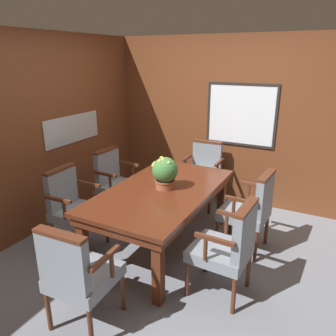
{
  "coord_description": "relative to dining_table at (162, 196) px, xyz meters",
  "views": [
    {
      "loc": [
        1.6,
        -2.84,
        2.15
      ],
      "look_at": [
        -0.04,
        0.3,
        0.94
      ],
      "focal_mm": 35.0,
      "sensor_mm": 36.0,
      "label": 1
    }
  ],
  "objects": [
    {
      "name": "wall_back",
      "position": [
        0.05,
        1.72,
        0.58
      ],
      "size": [
        7.2,
        0.08,
        2.45
      ],
      "color": "brown",
      "rests_on": "ground_plane"
    },
    {
      "name": "chair_head_far",
      "position": [
        -0.03,
        1.35,
        -0.12
      ],
      "size": [
        0.54,
        0.53,
        0.96
      ],
      "rotation": [
        0.0,
        0.0,
        0.02
      ],
      "color": "#562B19",
      "rests_on": "ground_plane"
    },
    {
      "name": "chair_left_near",
      "position": [
        -0.92,
        -0.46,
        -0.12
      ],
      "size": [
        0.53,
        0.55,
        0.96
      ],
      "rotation": [
        0.0,
        0.0,
        1.61
      ],
      "color": "#562B19",
      "rests_on": "ground_plane"
    },
    {
      "name": "dining_table",
      "position": [
        0.0,
        0.0,
        0.0
      ],
      "size": [
        1.07,
        1.93,
        0.74
      ],
      "color": "#562614",
      "rests_on": "ground_plane"
    },
    {
      "name": "chair_right_near",
      "position": [
        0.93,
        -0.45,
        -0.12
      ],
      "size": [
        0.54,
        0.55,
        0.96
      ],
      "rotation": [
        0.0,
        0.0,
        -1.62
      ],
      "color": "#562B19",
      "rests_on": "ground_plane"
    },
    {
      "name": "chair_left_far",
      "position": [
        -0.95,
        0.41,
        -0.12
      ],
      "size": [
        0.54,
        0.55,
        0.96
      ],
      "rotation": [
        0.0,
        0.0,
        1.53
      ],
      "color": "#562B19",
      "rests_on": "ground_plane"
    },
    {
      "name": "chair_head_near",
      "position": [
        -0.01,
        -1.38,
        -0.12
      ],
      "size": [
        0.55,
        0.54,
        0.96
      ],
      "rotation": [
        0.0,
        0.0,
        3.19
      ],
      "color": "#562B19",
      "rests_on": "ground_plane"
    },
    {
      "name": "wall_left",
      "position": [
        -1.62,
        -0.14,
        0.58
      ],
      "size": [
        0.08,
        7.2,
        2.45
      ],
      "color": "brown",
      "rests_on": "ground_plane"
    },
    {
      "name": "ground_plane",
      "position": [
        0.04,
        -0.15,
        -0.65
      ],
      "size": [
        14.0,
        14.0,
        0.0
      ],
      "primitive_type": "plane",
      "color": "gray"
    },
    {
      "name": "potted_plant",
      "position": [
        0.02,
        0.03,
        0.28
      ],
      "size": [
        0.3,
        0.31,
        0.37
      ],
      "color": "#9E5638",
      "rests_on": "dining_table"
    },
    {
      "name": "chair_right_far",
      "position": [
        0.92,
        0.42,
        -0.12
      ],
      "size": [
        0.55,
        0.56,
        0.96
      ],
      "rotation": [
        0.0,
        0.0,
        -1.64
      ],
      "color": "#562B19",
      "rests_on": "ground_plane"
    }
  ]
}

